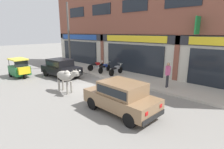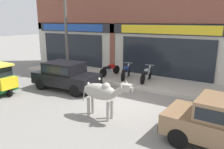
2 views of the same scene
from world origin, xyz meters
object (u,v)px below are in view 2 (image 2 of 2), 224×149
motorcycle_2 (146,75)px  utility_pole (66,27)px  car_1 (65,74)px  motorcycle_0 (110,70)px  motorcycle_1 (126,72)px  cow (102,92)px

motorcycle_2 → utility_pole: 5.89m
car_1 → motorcycle_0: (0.66, 3.31, -0.29)m
motorcycle_0 → motorcycle_2: same height
car_1 → utility_pole: 3.80m
motorcycle_1 → utility_pole: (-3.84, -0.94, 2.67)m
cow → utility_pole: 7.29m
car_1 → motorcycle_0: size_ratio=2.05×
car_1 → utility_pole: bearing=131.2°
car_1 → cow: bearing=-27.1°
cow → motorcycle_2: (-0.46, 5.10, -0.48)m
car_1 → motorcycle_2: bearing=45.3°
motorcycle_0 → motorcycle_1: same height
motorcycle_0 → car_1: bearing=-101.3°
cow → utility_pole: bearing=143.8°
cow → utility_pole: size_ratio=0.35×
cow → motorcycle_2: 5.14m
utility_pole → motorcycle_2: bearing=11.0°
cow → motorcycle_2: bearing=95.2°
motorcycle_1 → motorcycle_2: same height
car_1 → motorcycle_1: bearing=59.1°
motorcycle_0 → motorcycle_1: size_ratio=1.01×
motorcycle_2 → car_1: bearing=-134.7°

